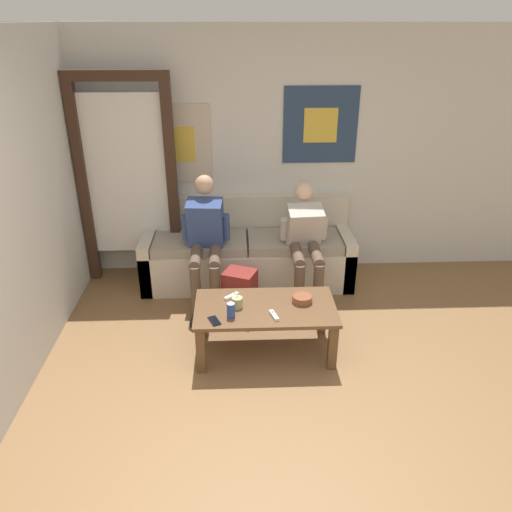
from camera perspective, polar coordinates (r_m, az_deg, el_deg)
name	(u,v)px	position (r m, az deg, el deg)	size (l,w,h in m)	color
ground_plane	(272,453)	(3.52, 1.79, -21.54)	(18.00, 18.00, 0.00)	brown
wall_back	(255,156)	(5.33, -0.15, 11.41)	(10.00, 0.07, 2.55)	silver
door_frame	(126,170)	(5.25, -14.61, 9.49)	(1.00, 0.10, 2.15)	#382319
couch	(247,254)	(5.32, -1.00, 0.22)	(2.19, 0.71, 0.87)	beige
coffee_table	(265,314)	(4.16, 1.06, -6.64)	(1.16, 0.63, 0.44)	brown
person_seated_adult	(206,237)	(4.82, -5.79, 2.19)	(0.47, 0.83, 1.24)	brown
person_seated_teen	(305,240)	(4.88, 5.65, 1.84)	(0.47, 0.88, 1.13)	brown
backpack	(240,294)	(4.75, -1.89, -4.36)	(0.35, 0.34, 0.45)	maroon
ceramic_bowl	(302,298)	(4.18, 5.30, -4.81)	(0.17, 0.17, 0.06)	brown
pillar_candle	(237,302)	(4.09, -2.16, -5.31)	(0.09, 0.09, 0.10)	tan
drink_can_blue	(231,310)	(3.96, -2.88, -6.21)	(0.07, 0.07, 0.12)	#28479E
game_controller_near_left	(274,315)	(3.98, 2.07, -6.80)	(0.07, 0.15, 0.03)	white
game_controller_near_right	(232,296)	(4.24, -2.80, -4.61)	(0.13, 0.12, 0.03)	white
cell_phone	(214,321)	(3.94, -4.79, -7.39)	(0.11, 0.15, 0.01)	black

